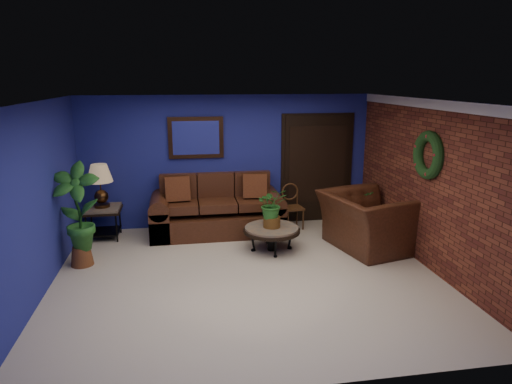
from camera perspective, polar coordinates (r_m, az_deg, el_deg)
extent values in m
plane|color=beige|center=(6.73, -1.03, -10.51)|extent=(5.50, 5.50, 0.00)
cube|color=navy|center=(8.74, -3.49, 3.85)|extent=(5.50, 0.04, 2.50)
cube|color=navy|center=(6.52, -25.75, -1.10)|extent=(0.04, 5.00, 2.50)
cube|color=brown|center=(7.23, 21.03, 0.75)|extent=(0.04, 5.00, 2.50)
cube|color=silver|center=(6.12, -1.14, 11.27)|extent=(5.50, 5.00, 0.02)
cube|color=white|center=(7.06, 21.66, 10.11)|extent=(0.03, 5.00, 0.14)
cube|color=#3E2512|center=(8.58, -7.52, 6.75)|extent=(1.02, 0.06, 0.77)
cube|color=black|center=(9.09, 7.60, 2.87)|extent=(1.44, 0.06, 2.18)
torus|color=black|center=(7.16, 20.73, 4.34)|extent=(0.16, 0.72, 0.72)
cube|color=#4C2415|center=(8.48, -4.86, -3.82)|extent=(2.41, 1.04, 0.39)
cube|color=#4C2415|center=(8.74, -5.11, -0.81)|extent=(2.06, 0.29, 0.99)
cube|color=#4C2415|center=(8.29, -9.61, -1.75)|extent=(0.67, 0.71, 0.15)
cube|color=#4C2415|center=(8.32, -4.87, -1.55)|extent=(0.67, 0.71, 0.15)
cube|color=#4C2415|center=(8.39, -0.19, -1.35)|extent=(0.67, 0.71, 0.15)
cube|color=#4C2415|center=(8.45, -11.86, -3.62)|extent=(0.35, 1.04, 0.55)
cube|color=#4C2415|center=(8.60, 2.00, -3.00)|extent=(0.35, 1.04, 0.55)
cube|color=#5C3017|center=(8.26, -9.79, 0.34)|extent=(0.44, 0.13, 0.44)
cube|color=#5C3017|center=(8.36, -0.14, 0.72)|extent=(0.44, 0.13, 0.44)
cylinder|color=#58544D|center=(7.57, 1.97, -4.57)|extent=(0.89, 0.89, 0.05)
cylinder|color=black|center=(7.58, 1.97, -4.82)|extent=(0.94, 0.94, 0.05)
cylinder|color=black|center=(7.64, 1.96, -6.01)|extent=(0.14, 0.14, 0.35)
cube|color=#58544D|center=(8.52, -18.65, -1.94)|extent=(0.60, 0.60, 0.05)
cube|color=black|center=(8.54, -18.63, -2.20)|extent=(0.64, 0.64, 0.04)
cube|color=black|center=(8.65, -18.43, -4.71)|extent=(0.54, 0.54, 0.03)
cylinder|color=black|center=(8.41, -20.46, -4.28)|extent=(0.03, 0.03, 0.55)
cylinder|color=black|center=(8.33, -17.05, -4.19)|extent=(0.03, 0.03, 0.55)
cylinder|color=black|center=(8.88, -19.87, -3.27)|extent=(0.03, 0.03, 0.55)
cylinder|color=black|center=(8.80, -16.65, -3.17)|extent=(0.03, 0.03, 0.55)
cylinder|color=#3E2512|center=(8.51, -18.68, -1.60)|extent=(0.27, 0.27, 0.06)
sphere|color=#3E2512|center=(8.48, -18.75, -0.73)|extent=(0.24, 0.24, 0.24)
cylinder|color=#3E2512|center=(8.43, -18.86, 0.59)|extent=(0.03, 0.03, 0.31)
cone|color=#977B57|center=(8.38, -18.98, 2.06)|extent=(0.44, 0.44, 0.31)
cube|color=#513317|center=(8.70, 4.62, -1.99)|extent=(0.41, 0.41, 0.04)
torus|color=#513317|center=(8.77, 4.26, 0.04)|extent=(0.34, 0.08, 0.34)
cylinder|color=#513317|center=(8.57, 4.02, -3.68)|extent=(0.03, 0.03, 0.38)
cylinder|color=#513317|center=(8.68, 5.91, -3.49)|extent=(0.03, 0.03, 0.38)
cylinder|color=#513317|center=(8.84, 3.30, -3.11)|extent=(0.03, 0.03, 0.38)
cylinder|color=#513317|center=(8.95, 5.14, -2.93)|extent=(0.03, 0.03, 0.38)
imported|color=#4C2415|center=(7.86, 13.79, -3.61)|extent=(1.56, 1.69, 0.93)
cylinder|color=brown|center=(7.53, 1.98, -3.74)|extent=(0.28, 0.28, 0.18)
imported|color=#21581B|center=(7.45, 2.00, -1.50)|extent=(0.49, 0.43, 0.53)
cylinder|color=brown|center=(8.63, 13.15, -4.54)|extent=(0.26, 0.26, 0.20)
imported|color=#21581B|center=(8.51, 13.30, -2.05)|extent=(0.44, 0.39, 0.68)
cylinder|color=brown|center=(7.55, -20.93, -7.45)|extent=(0.34, 0.34, 0.30)
imported|color=#21581B|center=(7.31, -21.46, -1.80)|extent=(0.77, 0.58, 1.34)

